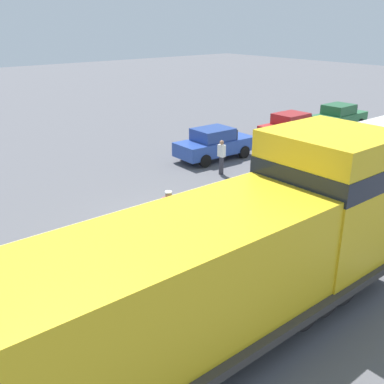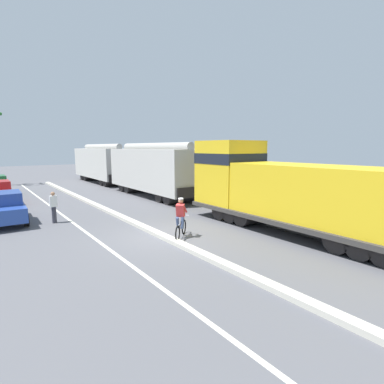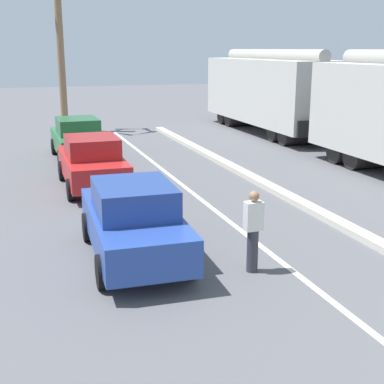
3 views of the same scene
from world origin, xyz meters
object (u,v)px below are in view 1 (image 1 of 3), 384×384
locomotive (226,264)px  pedestrian_by_cars (221,157)px  parked_car_red (291,127)px  cyclist (168,217)px  parked_car_green (339,117)px  parked_car_blue (215,143)px

locomotive → pedestrian_by_cars: (-8.33, 7.68, -0.95)m
parked_car_red → cyclist: 14.64m
cyclist → pedestrian_by_cars: cyclist is taller
locomotive → cyclist: bearing=158.8°
locomotive → parked_car_green: bearing=117.1°
locomotive → parked_car_red: 18.39m
parked_car_blue → locomotive: bearing=-41.3°
parked_car_green → cyclist: bearing=-72.7°
parked_car_red → parked_car_blue: bearing=-90.4°
locomotive → parked_car_blue: size_ratio=2.73×
parked_car_blue → pedestrian_by_cars: size_ratio=2.63×
pedestrian_by_cars → parked_car_blue: bearing=145.2°
locomotive → parked_car_blue: bearing=138.7°
parked_car_red → pedestrian_by_cars: (1.98, -7.52, 0.03)m
parked_car_green → pedestrian_by_cars: 12.34m
parked_car_blue → parked_car_green: size_ratio=1.01×
cyclist → locomotive: bearing=-21.2°
parked_car_green → locomotive: bearing=-62.9°
cyclist → pedestrian_by_cars: (-3.81, 5.92, 0.03)m
pedestrian_by_cars → parked_car_green: bearing=98.6°
parked_car_blue → parked_car_green: 10.79m
locomotive → parked_car_blue: locomotive is taller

